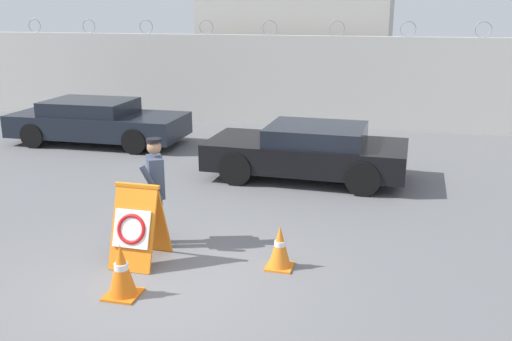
# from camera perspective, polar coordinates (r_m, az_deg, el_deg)

# --- Properties ---
(ground_plane) EXTENTS (90.00, 90.00, 0.00)m
(ground_plane) POSITION_cam_1_polar(r_m,az_deg,el_deg) (8.04, -9.51, -10.84)
(ground_plane) COLOR slate
(perimeter_wall) EXTENTS (36.00, 0.30, 3.24)m
(perimeter_wall) POSITION_cam_1_polar(r_m,az_deg,el_deg) (18.07, 4.59, 8.92)
(perimeter_wall) COLOR beige
(perimeter_wall) RESTS_ON ground_plane
(building_block) EXTENTS (6.53, 7.13, 4.82)m
(building_block) POSITION_cam_1_polar(r_m,az_deg,el_deg) (22.92, 4.90, 12.93)
(building_block) COLOR beige
(building_block) RESTS_ON ground_plane
(barricade_sign) EXTENTS (0.68, 0.85, 1.19)m
(barricade_sign) POSITION_cam_1_polar(r_m,az_deg,el_deg) (8.43, -11.75, -5.28)
(barricade_sign) COLOR orange
(barricade_sign) RESTS_ON ground_plane
(security_guard) EXTENTS (0.41, 0.67, 1.71)m
(security_guard) POSITION_cam_1_polar(r_m,az_deg,el_deg) (8.86, -9.99, -1.65)
(security_guard) COLOR #232838
(security_guard) RESTS_ON ground_plane
(traffic_cone_near) EXTENTS (0.38, 0.38, 0.64)m
(traffic_cone_near) POSITION_cam_1_polar(r_m,az_deg,el_deg) (8.18, 2.40, -7.65)
(traffic_cone_near) COLOR orange
(traffic_cone_near) RESTS_ON ground_plane
(traffic_cone_mid) EXTENTS (0.43, 0.43, 0.72)m
(traffic_cone_mid) POSITION_cam_1_polar(r_m,az_deg,el_deg) (7.60, -13.30, -9.71)
(traffic_cone_mid) COLOR orange
(traffic_cone_mid) RESTS_ON ground_plane
(parked_car_front_coupe) EXTENTS (4.74, 2.02, 1.19)m
(parked_car_front_coupe) POSITION_cam_1_polar(r_m,az_deg,el_deg) (16.21, -15.61, 4.77)
(parked_car_front_coupe) COLOR black
(parked_car_front_coupe) RESTS_ON ground_plane
(parked_car_rear_sedan) EXTENTS (4.30, 2.09, 1.18)m
(parked_car_rear_sedan) POSITION_cam_1_polar(r_m,az_deg,el_deg) (12.39, 5.22, 1.98)
(parked_car_rear_sedan) COLOR black
(parked_car_rear_sedan) RESTS_ON ground_plane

